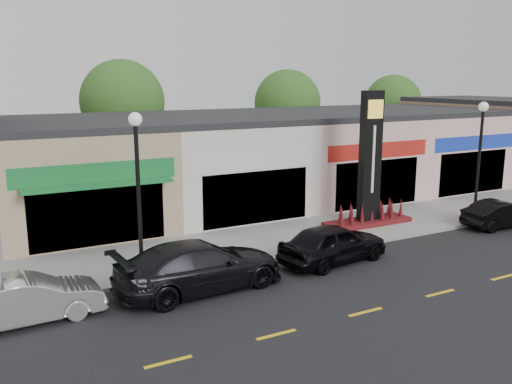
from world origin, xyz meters
TOP-DOWN VIEW (x-y plane):
  - ground at (0.00, 0.00)m, footprint 120.00×120.00m
  - sidewalk at (0.00, 4.35)m, footprint 52.00×4.30m
  - curb at (0.00, 2.10)m, footprint 52.00×0.20m
  - shop_beige at (-8.50, 11.46)m, footprint 7.00×10.85m
  - shop_cream at (-1.50, 11.47)m, footprint 7.00×10.01m
  - shop_pink_w at (5.50, 11.47)m, footprint 7.00×10.01m
  - shop_pink_e at (12.50, 11.47)m, footprint 7.00×10.01m
  - shop_tan at (19.50, 11.48)m, footprint 7.00×10.01m
  - tree_rear_west at (-4.00, 19.50)m, footprint 5.20×5.20m
  - tree_rear_mid at (8.00, 19.50)m, footprint 4.80×4.80m
  - tree_rear_east at (18.00, 19.50)m, footprint 4.60×4.60m
  - lamp_west_near at (-8.00, 2.50)m, footprint 0.44×0.44m
  - lamp_east_near at (8.00, 2.50)m, footprint 0.44×0.44m
  - pylon_sign at (3.00, 4.20)m, footprint 4.20×1.30m
  - car_white_van at (-11.67, 0.93)m, footprint 1.57×4.09m
  - car_dark_sedan at (-6.59, 0.85)m, footprint 2.65×5.68m
  - car_black_sedan at (-1.27, 0.99)m, footprint 2.32×4.54m
  - car_black_conv at (8.37, 1.29)m, footprint 1.67×3.89m

SIDE VIEW (x-z plane):
  - ground at x=0.00m, z-range 0.00..0.00m
  - sidewalk at x=0.00m, z-range 0.00..0.15m
  - curb at x=0.00m, z-range 0.00..0.15m
  - car_black_conv at x=8.37m, z-range 0.00..1.25m
  - car_white_van at x=-11.67m, z-range 0.00..1.33m
  - car_black_sedan at x=-1.27m, z-range 0.00..1.48m
  - car_dark_sedan at x=-6.59m, z-range 0.00..1.61m
  - pylon_sign at x=3.00m, z-range -0.73..5.27m
  - shop_cream at x=-1.50m, z-range 0.00..4.80m
  - shop_pink_w at x=5.50m, z-range 0.00..4.80m
  - shop_pink_e at x=12.50m, z-range 0.00..4.80m
  - shop_beige at x=-8.50m, z-range 0.00..4.80m
  - shop_tan at x=19.50m, z-range 0.00..5.30m
  - lamp_west_near at x=-8.00m, z-range 0.74..6.21m
  - lamp_east_near at x=8.00m, z-range 0.74..6.21m
  - tree_rear_east at x=18.00m, z-range 1.16..8.10m
  - tree_rear_mid at x=8.00m, z-range 1.24..8.53m
  - tree_rear_west at x=-4.00m, z-range 1.30..9.13m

